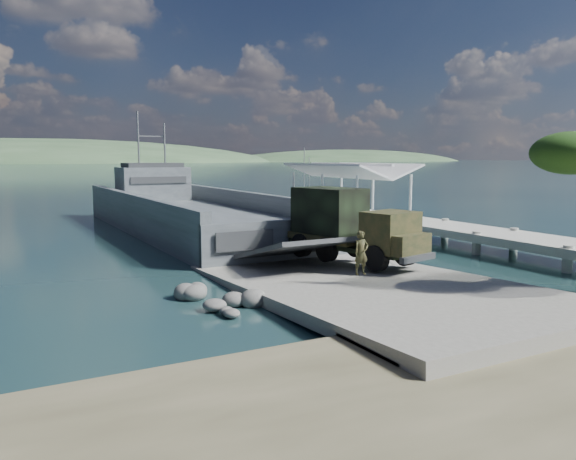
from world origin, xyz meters
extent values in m
plane|color=#19383D|center=(0.00, 0.00, 0.00)|extent=(1400.00, 1400.00, 0.00)
cube|color=slate|center=(0.00, -1.00, 0.25)|extent=(10.00, 18.00, 0.50)
cube|color=#A9A89E|center=(13.00, 18.00, 1.00)|extent=(4.00, 44.00, 0.50)
cube|color=#434C50|center=(-0.35, 22.43, 0.46)|extent=(9.61, 30.82, 2.56)
cube|color=#434C50|center=(-4.65, 22.37, 2.35)|extent=(1.01, 30.71, 1.33)
cube|color=#434C50|center=(3.95, 22.48, 2.35)|extent=(1.01, 30.71, 1.33)
cube|color=#434C50|center=(-0.15, 7.18, 1.02)|extent=(9.22, 0.53, 2.66)
cube|color=#434C50|center=(-0.48, 32.66, 3.28)|extent=(6.19, 4.17, 3.07)
cube|color=#313437|center=(-0.48, 32.66, 5.02)|extent=(5.16, 3.34, 0.41)
cylinder|color=gray|center=(-1.71, 32.65, 7.37)|extent=(0.16, 0.16, 5.12)
cylinder|color=gray|center=(0.74, 32.68, 6.86)|extent=(0.16, 0.16, 4.09)
cylinder|color=black|center=(1.58, 0.78, 1.12)|extent=(0.69, 1.30, 1.24)
cylinder|color=black|center=(3.72, 1.26, 1.12)|extent=(0.69, 1.30, 1.24)
cylinder|color=black|center=(0.87, 3.94, 1.12)|extent=(0.69, 1.30, 1.24)
cylinder|color=black|center=(3.01, 4.42, 1.12)|extent=(0.69, 1.30, 1.24)
cylinder|color=black|center=(0.45, 5.80, 1.12)|extent=(0.69, 1.30, 1.24)
cylinder|color=black|center=(2.59, 6.28, 1.12)|extent=(0.69, 1.30, 1.24)
cube|color=black|center=(2.06, 3.62, 1.26)|extent=(3.64, 7.53, 0.24)
cube|color=black|center=(2.63, 1.11, 2.26)|extent=(2.74, 2.38, 1.91)
cube|color=black|center=(2.88, -0.01, 1.79)|extent=(2.33, 1.32, 0.95)
cube|color=black|center=(1.77, 4.92, 1.60)|extent=(3.29, 4.80, 0.33)
cube|color=black|center=(1.73, 5.11, 2.98)|extent=(3.03, 4.04, 2.38)
cube|color=#313437|center=(2.99, -0.47, 1.21)|extent=(2.38, 0.76, 0.29)
imported|color=black|center=(-0.50, -0.94, 1.42)|extent=(0.69, 0.47, 1.84)
cube|color=white|center=(17.14, 33.78, 0.22)|extent=(1.71, 4.94, 0.79)
cube|color=white|center=(17.19, 32.90, 0.75)|extent=(1.32, 1.49, 0.53)
cylinder|color=gray|center=(17.14, 33.78, 3.09)|extent=(0.09, 0.09, 5.30)
cube|color=white|center=(19.53, 39.10, 0.27)|extent=(2.26, 6.00, 0.96)
cube|color=white|center=(19.43, 38.04, 0.91)|extent=(1.65, 1.84, 0.64)
cylinder|color=gray|center=(19.53, 39.10, 3.73)|extent=(0.11, 0.11, 6.40)
ellipsoid|color=#11370F|center=(5.68, -5.88, 5.93)|extent=(2.97, 2.97, 1.70)
camera|label=1|loc=(-14.04, -19.88, 5.80)|focal=35.00mm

